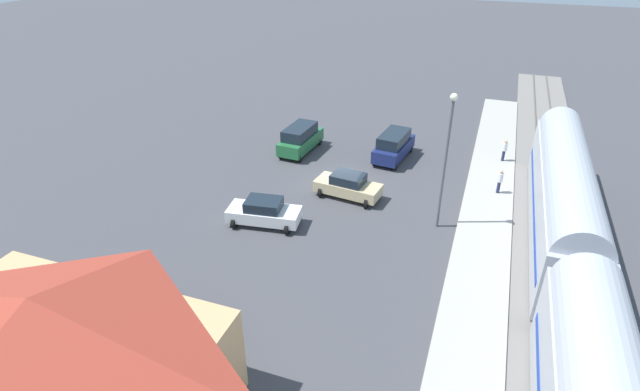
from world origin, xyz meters
name	(u,v)px	position (x,y,z in m)	size (l,w,h in m)	color
ground_plane	(343,185)	(0.00, 0.00, 0.00)	(200.00, 200.00, 0.00)	#424247
railway_track	(552,218)	(-14.00, 0.00, 0.09)	(4.80, 70.00, 0.30)	slate
platform	(487,207)	(-10.00, 0.00, 0.15)	(3.20, 46.00, 0.30)	#A8A399
passenger_train	(577,289)	(-14.00, 10.98, 2.86)	(2.93, 36.54, 4.98)	#ADB2BC
station_building	(49,362)	(4.00, 22.00, 3.13)	(12.08, 8.46, 6.03)	tan
pedestrian_on_platform	(500,180)	(-10.55, -1.98, 1.28)	(0.36, 0.36, 1.71)	#23284C
pedestrian_waiting_far	(504,149)	(-10.66, -7.56, 1.28)	(0.36, 0.36, 1.71)	#23284C
suv_green	(300,138)	(5.09, -4.48, 1.15)	(2.32, 5.03, 2.22)	#236638
sedan_white	(264,212)	(3.04, 6.73, 0.88)	(4.71, 2.74, 1.74)	white
sedan_tan	(348,186)	(-0.85, 1.59, 0.88)	(4.69, 2.69, 1.74)	#C6B284
suv_navy	(394,145)	(-2.40, -5.65, 1.15)	(2.53, 5.10, 2.22)	navy
light_pole_near_platform	(447,148)	(-7.20, 3.30, 5.31)	(0.44, 0.44, 8.55)	#515156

